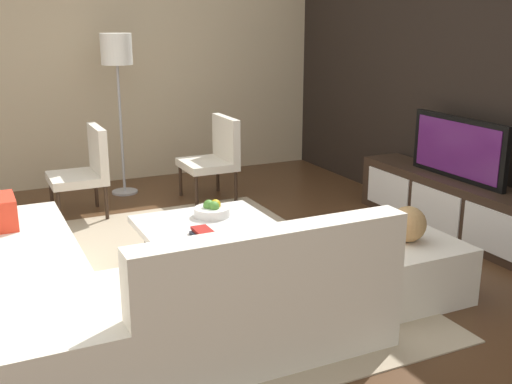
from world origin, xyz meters
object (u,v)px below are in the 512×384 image
(accent_chair_far, at_px, (216,153))
(ottoman, at_px, (405,268))
(sectional_couch, at_px, (99,292))
(coffee_table, at_px, (209,247))
(television, at_px, (458,148))
(fruit_bowl, at_px, (212,210))
(book_stack, at_px, (203,233))
(floor_lamp, at_px, (117,59))
(media_console, at_px, (453,206))
(accent_chair_near, at_px, (86,166))
(decorative_ball, at_px, (408,224))

(accent_chair_far, bearing_deg, ottoman, 14.26)
(sectional_couch, distance_m, coffee_table, 1.14)
(television, height_order, fruit_bowl, television)
(fruit_bowl, height_order, book_stack, fruit_bowl)
(sectional_couch, distance_m, accent_chair_far, 3.02)
(television, relative_size, sectional_couch, 0.45)
(floor_lamp, height_order, accent_chair_far, floor_lamp)
(media_console, distance_m, floor_lamp, 3.67)
(sectional_couch, height_order, accent_chair_near, accent_chair_near)
(coffee_table, distance_m, fruit_bowl, 0.31)
(decorative_ball, bearing_deg, accent_chair_near, -149.83)
(ottoman, bearing_deg, decorative_ball, 0.00)
(accent_chair_near, relative_size, decorative_ball, 3.54)
(media_console, bearing_deg, book_stack, -87.24)
(television, distance_m, ottoman, 1.60)
(sectional_couch, height_order, decorative_ball, sectional_couch)
(television, xyz_separation_m, accent_chair_far, (-1.93, -1.50, -0.28))
(book_stack, bearing_deg, media_console, 92.76)
(sectional_couch, height_order, fruit_bowl, sectional_couch)
(accent_chair_near, bearing_deg, floor_lamp, 150.17)
(fruit_bowl, bearing_deg, ottoman, 40.47)
(decorative_ball, bearing_deg, book_stack, -121.83)
(sectional_couch, relative_size, floor_lamp, 1.42)
(floor_lamp, bearing_deg, book_stack, -1.80)
(coffee_table, height_order, accent_chair_near, accent_chair_near)
(television, relative_size, accent_chair_far, 1.26)
(media_console, bearing_deg, coffee_table, -92.49)
(accent_chair_near, distance_m, accent_chair_far, 1.34)
(coffee_table, xyz_separation_m, floor_lamp, (-2.45, -0.04, 1.25))
(media_console, xyz_separation_m, sectional_couch, (0.53, -3.25, 0.04))
(ottoman, distance_m, decorative_ball, 0.32)
(ottoman, relative_size, decorative_ball, 2.85)
(floor_lamp, xyz_separation_m, ottoman, (3.42, 1.12, -1.25))
(coffee_table, xyz_separation_m, book_stack, (0.22, -0.13, 0.20))
(accent_chair_far, bearing_deg, media_console, 46.34)
(floor_lamp, bearing_deg, media_console, 42.46)
(sectional_couch, relative_size, coffee_table, 2.46)
(television, relative_size, book_stack, 5.04)
(sectional_couch, bearing_deg, book_stack, 116.43)
(television, xyz_separation_m, sectional_couch, (0.53, -3.25, -0.48))
(decorative_ball, xyz_separation_m, book_stack, (-0.75, -1.20, -0.12))
(media_console, bearing_deg, decorative_ball, -54.71)
(coffee_table, height_order, floor_lamp, floor_lamp)
(fruit_bowl, bearing_deg, television, 82.73)
(ottoman, height_order, fruit_bowl, fruit_bowl)
(accent_chair_far, bearing_deg, accent_chair_near, -81.19)
(coffee_table, relative_size, accent_chair_near, 1.14)
(accent_chair_near, bearing_deg, decorative_ball, 39.17)
(media_console, bearing_deg, floor_lamp, -137.54)
(media_console, xyz_separation_m, accent_chair_far, (-1.93, -1.50, 0.24))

